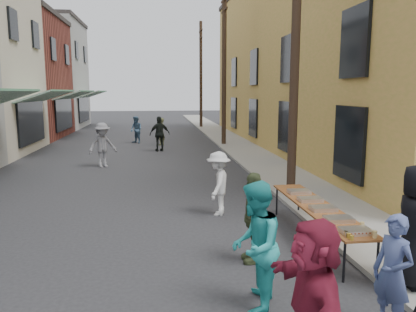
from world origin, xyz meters
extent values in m
plane|color=#28282B|center=(0.00, 0.00, 0.00)|extent=(120.00, 120.00, 0.00)
cube|color=gray|center=(5.00, 15.00, 0.05)|extent=(2.20, 60.00, 0.10)
cube|color=gray|center=(-10.00, 29.00, 4.50)|extent=(8.00, 8.00, 9.00)
cube|color=#AC973D|center=(11.10, 14.00, 5.00)|extent=(10.00, 28.00, 10.00)
cylinder|color=#2D2116|center=(4.30, 3.00, 4.50)|extent=(0.26, 0.26, 9.00)
cylinder|color=#2D2116|center=(4.30, 15.00, 4.50)|extent=(0.26, 0.26, 9.00)
cylinder|color=#2D2116|center=(4.30, 27.00, 4.50)|extent=(0.26, 0.26, 9.00)
cube|color=brown|center=(3.70, -0.42, 0.73)|extent=(0.70, 4.00, 0.04)
cylinder|color=black|center=(3.41, -2.30, 0.35)|extent=(0.04, 0.04, 0.71)
cylinder|color=black|center=(3.99, -2.30, 0.35)|extent=(0.04, 0.04, 0.71)
cylinder|color=black|center=(3.41, 1.46, 0.35)|extent=(0.04, 0.04, 0.71)
cylinder|color=black|center=(3.99, 1.46, 0.35)|extent=(0.04, 0.04, 0.71)
cube|color=maroon|center=(3.70, -2.07, 0.79)|extent=(0.50, 0.33, 0.08)
cube|color=#B2B2B7|center=(3.70, -1.42, 0.79)|extent=(0.50, 0.33, 0.08)
cube|color=tan|center=(3.70, -0.72, 0.79)|extent=(0.50, 0.33, 0.08)
cube|color=#B2B2B7|center=(3.70, -0.02, 0.79)|extent=(0.50, 0.33, 0.08)
cube|color=tan|center=(3.70, 0.68, 0.79)|extent=(0.50, 0.33, 0.08)
cylinder|color=#A57F26|center=(3.48, -2.37, 0.79)|extent=(0.07, 0.07, 0.08)
cylinder|color=#A57F26|center=(3.48, -2.27, 0.79)|extent=(0.07, 0.07, 0.08)
cylinder|color=#A57F26|center=(3.48, -2.17, 0.79)|extent=(0.07, 0.07, 0.08)
cylinder|color=tan|center=(3.90, -2.32, 0.81)|extent=(0.08, 0.08, 0.12)
imported|color=#4B5B92|center=(3.40, -3.65, 0.78)|extent=(0.54, 0.66, 1.57)
imported|color=teal|center=(1.76, -2.89, 0.94)|extent=(1.00, 1.11, 1.88)
imported|color=white|center=(1.93, 1.65, 0.81)|extent=(0.91, 1.19, 1.63)
imported|color=#475330|center=(2.13, -1.28, 0.84)|extent=(0.46, 1.01, 1.68)
imported|color=maroon|center=(2.00, -4.45, 0.92)|extent=(0.62, 1.73, 1.84)
imported|color=black|center=(4.35, -2.69, 1.06)|extent=(0.70, 0.99, 1.92)
imported|color=slate|center=(-1.83, 8.83, 0.93)|extent=(1.38, 1.18, 1.85)
imported|color=black|center=(0.57, 13.13, 0.92)|extent=(1.16, 0.71, 1.84)
imported|color=brown|center=(0.67, 15.61, 0.80)|extent=(0.63, 0.70, 1.60)
imported|color=#41607D|center=(-0.81, 16.70, 0.82)|extent=(1.00, 1.01, 1.65)
camera|label=1|loc=(0.40, -8.25, 3.11)|focal=35.00mm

